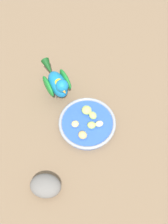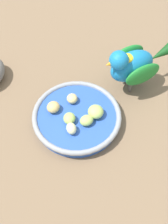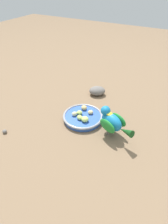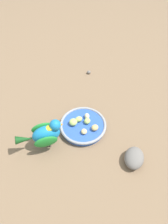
% 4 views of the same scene
% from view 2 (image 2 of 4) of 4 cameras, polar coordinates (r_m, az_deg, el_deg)
% --- Properties ---
extents(ground_plane, '(4.00, 4.00, 0.00)m').
position_cam_2_polar(ground_plane, '(0.72, -1.22, -3.33)').
color(ground_plane, '#7A6047').
extents(feeding_bowl, '(0.19, 0.19, 0.03)m').
position_cam_2_polar(feeding_bowl, '(0.73, -1.24, -0.95)').
color(feeding_bowl, '#2D56B7').
rests_on(feeding_bowl, ground_plane).
extents(apple_piece_0, '(0.04, 0.04, 0.02)m').
position_cam_2_polar(apple_piece_0, '(0.71, -2.28, -0.86)').
color(apple_piece_0, '#B2CC66').
rests_on(apple_piece_0, feeding_bowl).
extents(apple_piece_1, '(0.03, 0.03, 0.02)m').
position_cam_2_polar(apple_piece_1, '(0.74, -2.03, 2.31)').
color(apple_piece_1, '#E5C67F').
rests_on(apple_piece_1, feeding_bowl).
extents(apple_piece_2, '(0.03, 0.03, 0.02)m').
position_cam_2_polar(apple_piece_2, '(0.69, -2.32, -2.72)').
color(apple_piece_2, beige).
rests_on(apple_piece_2, feeding_bowl).
extents(apple_piece_3, '(0.05, 0.05, 0.02)m').
position_cam_2_polar(apple_piece_3, '(0.71, 2.00, 0.06)').
color(apple_piece_3, '#B2CC66').
rests_on(apple_piece_3, feeding_bowl).
extents(apple_piece_4, '(0.03, 0.03, 0.02)m').
position_cam_2_polar(apple_piece_4, '(0.73, -5.12, 0.96)').
color(apple_piece_4, tan).
rests_on(apple_piece_4, feeding_bowl).
extents(apple_piece_5, '(0.03, 0.04, 0.02)m').
position_cam_2_polar(apple_piece_5, '(0.70, 0.44, -1.43)').
color(apple_piece_5, '#B2CC66').
rests_on(apple_piece_5, feeding_bowl).
extents(parrot, '(0.11, 0.18, 0.13)m').
position_cam_2_polar(parrot, '(0.75, 8.40, 8.08)').
color(parrot, '#59544C').
rests_on(parrot, ground_plane).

